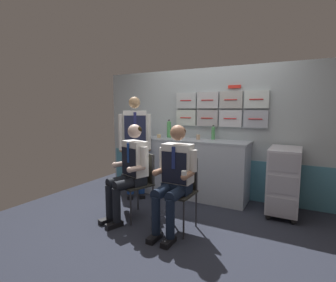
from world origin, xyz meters
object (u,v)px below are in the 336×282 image
at_px(crew_member_left, 130,167).
at_px(paper_cup_tan, 198,137).
at_px(folding_chair_left, 140,177).
at_px(crew_member_right, 174,174).
at_px(crew_member_standing, 135,139).
at_px(service_trolley, 284,179).
at_px(sparkling_bottle_green, 169,129).
at_px(folding_chair_right, 180,184).

relative_size(crew_member_left, paper_cup_tan, 15.97).
height_order(folding_chair_left, crew_member_right, crew_member_right).
distance_m(crew_member_left, crew_member_standing, 0.90).
relative_size(crew_member_standing, paper_cup_tan, 20.95).
relative_size(service_trolley, crew_member_right, 0.74).
height_order(service_trolley, sparkling_bottle_green, sparkling_bottle_green).
bearing_deg(sparkling_bottle_green, crew_member_left, -85.27).
relative_size(crew_member_left, crew_member_right, 0.99).
relative_size(folding_chair_left, crew_member_standing, 0.52).
distance_m(service_trolley, crew_member_right, 1.62).
height_order(crew_member_left, sparkling_bottle_green, sparkling_bottle_green).
bearing_deg(folding_chair_left, crew_member_left, -110.10).
xyz_separation_m(crew_member_standing, paper_cup_tan, (0.90, 0.53, 0.02)).
height_order(folding_chair_left, crew_member_standing, crew_member_standing).
bearing_deg(crew_member_right, sparkling_bottle_green, 120.36).
distance_m(crew_member_right, sparkling_bottle_green, 1.62).
bearing_deg(folding_chair_left, crew_member_right, -17.45).
bearing_deg(paper_cup_tan, sparkling_bottle_green, 176.29).
bearing_deg(paper_cup_tan, folding_chair_left, -109.83).
bearing_deg(crew_member_right, paper_cup_tan, 99.70).
distance_m(folding_chair_left, crew_member_left, 0.23).
bearing_deg(service_trolley, folding_chair_right, -138.00).
height_order(crew_member_standing, paper_cup_tan, crew_member_standing).
distance_m(crew_member_left, sparkling_bottle_green, 1.37).
bearing_deg(folding_chair_right, folding_chair_left, 176.78).
bearing_deg(crew_member_standing, folding_chair_left, -49.86).
distance_m(service_trolley, paper_cup_tan, 1.44).
distance_m(folding_chair_right, sparkling_bottle_green, 1.54).
bearing_deg(folding_chair_left, service_trolley, 28.99).
bearing_deg(folding_chair_right, crew_member_right, -90.66).
bearing_deg(crew_member_left, folding_chair_right, 9.70).
distance_m(crew_member_standing, sparkling_bottle_green, 0.67).
xyz_separation_m(folding_chair_left, sparkling_bottle_green, (-0.16, 1.15, 0.58)).
xyz_separation_m(crew_member_right, sparkling_bottle_green, (-0.79, 1.35, 0.41)).
height_order(crew_member_standing, sparkling_bottle_green, crew_member_standing).
relative_size(folding_chair_right, sparkling_bottle_green, 2.76).
height_order(folding_chair_left, folding_chair_right, same).
height_order(folding_chair_right, paper_cup_tan, paper_cup_tan).
relative_size(folding_chair_left, crew_member_right, 0.68).
distance_m(folding_chair_right, crew_member_right, 0.24).
bearing_deg(folding_chair_right, service_trolley, 42.00).
bearing_deg(service_trolley, crew_member_left, -148.12).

